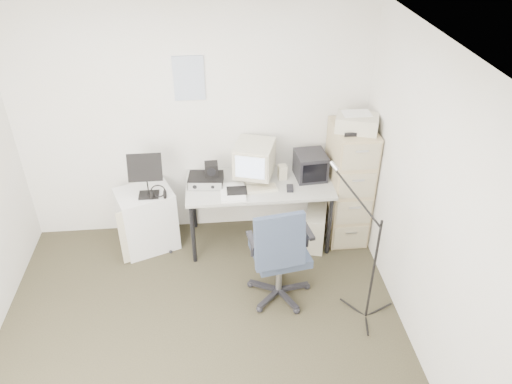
{
  "coord_description": "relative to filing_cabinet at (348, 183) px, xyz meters",
  "views": [
    {
      "loc": [
        0.18,
        -2.87,
        3.46
      ],
      "look_at": [
        0.55,
        0.95,
        0.95
      ],
      "focal_mm": 35.0,
      "sensor_mm": 36.0,
      "label": 1
    }
  ],
  "objects": [
    {
      "name": "wall_calendar",
      "position": [
        -1.6,
        0.31,
        1.1
      ],
      "size": [
        0.3,
        0.02,
        0.44
      ],
      "primitive_type": "cube",
      "color": "white",
      "rests_on": "wall_back"
    },
    {
      "name": "desk_speaker",
      "position": [
        -0.7,
        0.04,
        0.16
      ],
      "size": [
        0.09,
        0.09,
        0.16
      ],
      "primitive_type": "cube",
      "rotation": [
        0.0,
        0.0,
        0.12
      ],
      "color": "#C0B79B",
      "rests_on": "desk"
    },
    {
      "name": "filing_cabinet",
      "position": [
        0.0,
        0.0,
        0.0
      ],
      "size": [
        0.4,
        0.6,
        1.3
      ],
      "primitive_type": "cube",
      "color": "tan",
      "rests_on": "floor"
    },
    {
      "name": "mouse",
      "position": [
        -0.65,
        -0.18,
        0.1
      ],
      "size": [
        0.08,
        0.12,
        0.03
      ],
      "primitive_type": "cube",
      "rotation": [
        0.0,
        0.0,
        -0.1
      ],
      "color": "black",
      "rests_on": "desk"
    },
    {
      "name": "radio_receiver",
      "position": [
        -1.49,
        -0.0,
        0.13
      ],
      "size": [
        0.37,
        0.28,
        0.1
      ],
      "primitive_type": "cube",
      "rotation": [
        0.0,
        0.0,
        -0.1
      ],
      "color": "black",
      "rests_on": "desk"
    },
    {
      "name": "papers",
      "position": [
        -1.23,
        -0.19,
        0.09
      ],
      "size": [
        0.25,
        0.34,
        0.02
      ],
      "primitive_type": "cube",
      "rotation": [
        0.0,
        0.0,
        0.0
      ],
      "color": "white",
      "rests_on": "desk"
    },
    {
      "name": "pc_tower",
      "position": [
        -0.35,
        -0.15,
        -0.44
      ],
      "size": [
        0.31,
        0.49,
        0.42
      ],
      "primitive_type": "cube",
      "rotation": [
        0.0,
        0.0,
        -0.27
      ],
      "color": "#B4B2A8",
      "rests_on": "floor"
    },
    {
      "name": "side_cart",
      "position": [
        -2.14,
        -0.01,
        -0.31
      ],
      "size": [
        0.67,
        0.61,
        0.68
      ],
      "primitive_type": "cube",
      "rotation": [
        0.0,
        0.0,
        0.37
      ],
      "color": "silver",
      "rests_on": "floor"
    },
    {
      "name": "desk",
      "position": [
        -0.95,
        -0.03,
        -0.29
      ],
      "size": [
        1.5,
        0.7,
        0.73
      ],
      "primitive_type": "cube",
      "color": "#A4A293",
      "rests_on": "floor"
    },
    {
      "name": "music_stand",
      "position": [
        -2.07,
        -0.08,
        0.27
      ],
      "size": [
        0.37,
        0.26,
        0.49
      ],
      "primitive_type": "cube",
      "rotation": [
        0.0,
        0.0,
        -0.29
      ],
      "color": "black",
      "rests_on": "side_cart"
    },
    {
      "name": "headphones",
      "position": [
        -1.97,
        -0.14,
        0.08
      ],
      "size": [
        0.21,
        0.21,
        0.03
      ],
      "primitive_type": "torus",
      "rotation": [
        0.0,
        0.0,
        -0.37
      ],
      "color": "black",
      "rests_on": "side_cart"
    },
    {
      "name": "keyboard",
      "position": [
        -0.98,
        -0.16,
        0.09
      ],
      "size": [
        0.41,
        0.19,
        0.02
      ],
      "primitive_type": "cube",
      "rotation": [
        0.0,
        0.0,
        0.11
      ],
      "color": "#B4B2A8",
      "rests_on": "desk"
    },
    {
      "name": "crt_monitor",
      "position": [
        -0.99,
        0.06,
        0.29
      ],
      "size": [
        0.47,
        0.49,
        0.41
      ],
      "primitive_type": "cube",
      "rotation": [
        0.0,
        0.0,
        -0.31
      ],
      "color": "#B4B2A8",
      "rests_on": "desk"
    },
    {
      "name": "wall_right",
      "position": [
        0.22,
        -1.48,
        0.6
      ],
      "size": [
        0.02,
        3.6,
        2.5
      ],
      "primitive_type": "cube",
      "color": "white",
      "rests_on": "ground"
    },
    {
      "name": "crt_tv",
      "position": [
        -0.41,
        0.04,
        0.22
      ],
      "size": [
        0.33,
        0.34,
        0.28
      ],
      "primitive_type": "cube",
      "rotation": [
        0.0,
        0.0,
        0.08
      ],
      "color": "black",
      "rests_on": "desk"
    },
    {
      "name": "office_chair",
      "position": [
        -0.85,
        -0.9,
        -0.11
      ],
      "size": [
        0.72,
        0.72,
        1.08
      ],
      "primitive_type": "cube",
      "rotation": [
        0.0,
        0.0,
        0.17
      ],
      "color": "#363E5B",
      "rests_on": "floor"
    },
    {
      "name": "ceiling",
      "position": [
        -1.58,
        -1.48,
        1.85
      ],
      "size": [
        3.6,
        3.6,
        0.01
      ],
      "primitive_type": "cube",
      "color": "white",
      "rests_on": "ground"
    },
    {
      "name": "printer",
      "position": [
        0.0,
        -0.06,
        0.73
      ],
      "size": [
        0.47,
        0.39,
        0.15
      ],
      "primitive_type": "cube",
      "rotation": [
        0.0,
        0.0,
        -0.34
      ],
      "color": "#B4B2A8",
      "rests_on": "filing_cabinet"
    },
    {
      "name": "wall_back",
      "position": [
        -1.58,
        0.32,
        0.6
      ],
      "size": [
        3.6,
        0.02,
        2.5
      ],
      "primitive_type": "cube",
      "color": "white",
      "rests_on": "ground"
    },
    {
      "name": "radio_speaker",
      "position": [
        -1.43,
        0.02,
        0.25
      ],
      "size": [
        0.14,
        0.13,
        0.13
      ],
      "primitive_type": "cube",
      "rotation": [
        0.0,
        0.0,
        0.03
      ],
      "color": "black",
      "rests_on": "radio_receiver"
    },
    {
      "name": "mic_stand",
      "position": [
        -0.08,
        -1.25,
        0.06
      ],
      "size": [
        0.03,
        0.03,
        1.42
      ],
      "primitive_type": "cylinder",
      "rotation": [
        0.0,
        0.0,
        2.17
      ],
      "color": "black",
      "rests_on": "floor"
    },
    {
      "name": "floor",
      "position": [
        -1.58,
        -1.48,
        -0.66
      ],
      "size": [
        3.6,
        3.6,
        0.01
      ],
      "primitive_type": "cube",
      "color": "#312D1E",
      "rests_on": "ground"
    }
  ]
}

